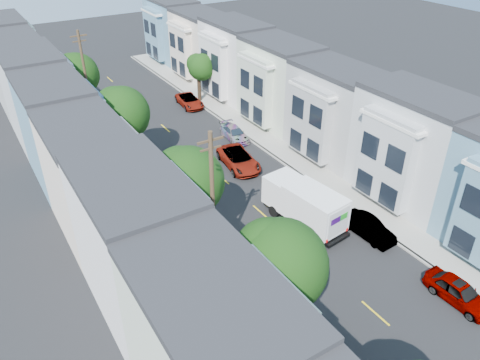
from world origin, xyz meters
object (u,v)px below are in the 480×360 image
object	(u,v)px
tree_d	(121,114)
parked_right_a	(459,292)
tree_b	(279,266)
parked_right_b	(368,228)
tree_c	(188,182)
parked_left_d	(171,189)
utility_pole_near	(213,208)
tree_far_r	(201,68)
lead_sedan	(239,159)
fedex_truck	(305,203)
tree_e	(76,75)
utility_pole_far	(86,81)
parked_right_c	(234,133)
parked_left_c	(242,266)
parked_right_d	(190,101)

from	to	relation	value
tree_d	parked_right_a	world-z (taller)	tree_d
tree_b	parked_right_b	distance (m)	12.96
tree_c	parked_right_a	size ratio (longest dim) A/B	1.70
tree_d	parked_left_d	size ratio (longest dim) A/B	1.60
tree_c	parked_right_a	xyz separation A→B (m)	(11.20, -13.22, -4.44)
tree_c	utility_pole_near	xyz separation A→B (m)	(0.00, -3.37, -0.00)
tree_far_r	parked_left_d	bearing A→B (deg)	-124.87
tree_c	lead_sedan	xyz separation A→B (m)	(8.60, 7.63, -4.40)
fedex_truck	tree_e	bearing A→B (deg)	99.03
lead_sedan	parked_right_a	distance (m)	21.01
tree_b	utility_pole_far	bearing A→B (deg)	90.00
parked_right_a	tree_d	bearing A→B (deg)	112.22
tree_far_r	parked_right_b	distance (m)	29.45
tree_e	utility_pole_near	distance (m)	30.17
parked_right_c	parked_left_c	bearing A→B (deg)	-114.79
tree_d	lead_sedan	xyz separation A→B (m)	(8.60, -4.90, -4.52)
utility_pole_far	fedex_truck	bearing A→B (deg)	-71.62
tree_e	parked_right_d	world-z (taller)	tree_e
lead_sedan	parked_left_c	bearing A→B (deg)	-112.99
parked_right_c	tree_e	bearing A→B (deg)	133.41
utility_pole_near	utility_pole_far	distance (m)	26.00
tree_far_r	parked_right_d	size ratio (longest dim) A/B	1.21
fedex_truck	parked_right_d	bearing A→B (deg)	76.32
parked_right_a	parked_right_b	bearing A→B (deg)	88.71
parked_right_a	tree_c	bearing A→B (deg)	128.99
fedex_truck	parked_right_b	bearing A→B (deg)	-57.54
tree_b	parked_right_a	size ratio (longest dim) A/B	1.80
parked_right_a	parked_right_b	distance (m)	7.45
tree_far_r	lead_sedan	world-z (taller)	tree_far_r
fedex_truck	parked_left_c	size ratio (longest dim) A/B	1.40
tree_b	tree_d	distance (m)	22.56
lead_sedan	parked_right_a	bearing A→B (deg)	-75.08
parked_left_c	parked_right_b	xyz separation A→B (m)	(9.80, -1.32, -0.07)
tree_far_r	parked_right_d	xyz separation A→B (m)	(-1.99, -0.73, -3.40)
tree_d	lead_sedan	distance (m)	10.88
tree_b	utility_pole_near	size ratio (longest dim) A/B	0.80
parked_left_d	utility_pole_near	bearing A→B (deg)	-99.19
tree_b	utility_pole_far	xyz separation A→B (m)	(0.00, 32.65, -0.47)
utility_pole_near	utility_pole_far	bearing A→B (deg)	90.00
utility_pole_near	parked_left_c	bearing A→B (deg)	-37.47
parked_right_a	fedex_truck	bearing A→B (deg)	103.73
utility_pole_far	parked_right_d	distance (m)	12.07
tree_far_r	utility_pole_near	bearing A→B (deg)	-116.21
fedex_truck	utility_pole_near	bearing A→B (deg)	-178.26
fedex_truck	parked_right_a	bearing A→B (deg)	-81.83
tree_d	utility_pole_far	size ratio (longest dim) A/B	0.76
tree_e	fedex_truck	world-z (taller)	tree_e
utility_pole_near	utility_pole_far	xyz separation A→B (m)	(0.00, 26.00, 0.00)
utility_pole_near	parked_right_c	size ratio (longest dim) A/B	2.43
tree_e	lead_sedan	size ratio (longest dim) A/B	1.27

